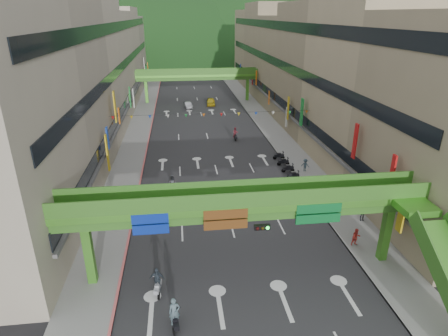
% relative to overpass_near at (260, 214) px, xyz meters
% --- Properties ---
extents(ground, '(320.00, 320.00, 0.00)m').
position_rel_overpass_near_xyz_m(ground, '(-0.93, -5.38, -5.21)').
color(ground, black).
rests_on(ground, ground).
extents(road_slab, '(18.00, 140.00, 0.02)m').
position_rel_overpass_near_xyz_m(road_slab, '(-0.93, 44.62, -5.20)').
color(road_slab, '#28282B').
rests_on(road_slab, ground).
extents(sidewalk_left, '(4.00, 140.00, 0.15)m').
position_rel_overpass_near_xyz_m(sidewalk_left, '(-11.93, 44.62, -5.13)').
color(sidewalk_left, gray).
rests_on(sidewalk_left, ground).
extents(sidewalk_right, '(4.00, 140.00, 0.15)m').
position_rel_overpass_near_xyz_m(sidewalk_right, '(10.07, 44.62, -5.13)').
color(sidewalk_right, gray).
rests_on(sidewalk_right, ground).
extents(curb_left, '(0.20, 140.00, 0.18)m').
position_rel_overpass_near_xyz_m(curb_left, '(-10.03, 44.62, -5.12)').
color(curb_left, '#CC5959').
rests_on(curb_left, ground).
extents(curb_right, '(0.20, 140.00, 0.18)m').
position_rel_overpass_near_xyz_m(curb_right, '(8.17, 44.62, -5.12)').
color(curb_right, gray).
rests_on(curb_right, ground).
extents(building_row_left, '(12.80, 95.00, 19.00)m').
position_rel_overpass_near_xyz_m(building_row_left, '(-19.86, 44.62, 4.25)').
color(building_row_left, '#9E937F').
rests_on(building_row_left, ground).
extents(building_row_right, '(12.80, 95.00, 19.00)m').
position_rel_overpass_near_xyz_m(building_row_right, '(18.00, 44.62, 4.25)').
color(building_row_right, gray).
rests_on(building_row_right, ground).
extents(overpass_near, '(28.00, 12.27, 7.10)m').
position_rel_overpass_near_xyz_m(overpass_near, '(0.00, 0.00, 0.00)').
color(overpass_near, '#4C9E2D').
rests_on(overpass_near, ground).
extents(overpass_far, '(28.00, 2.20, 7.10)m').
position_rel_overpass_near_xyz_m(overpass_far, '(-0.93, 59.62, 0.20)').
color(overpass_far, '#4C9E2D').
rests_on(overpass_far, ground).
extents(hill_left, '(168.00, 140.00, 112.00)m').
position_rel_overpass_near_xyz_m(hill_left, '(-15.93, 154.62, -5.21)').
color(hill_left, '#1C4419').
rests_on(hill_left, ground).
extents(hill_right, '(208.00, 176.00, 128.00)m').
position_rel_overpass_near_xyz_m(hill_right, '(24.07, 174.62, -5.21)').
color(hill_right, '#1C4419').
rests_on(hill_right, ground).
extents(bunting_string, '(26.00, 0.36, 0.47)m').
position_rel_overpass_near_xyz_m(bunting_string, '(-0.93, 24.62, 0.75)').
color(bunting_string, black).
rests_on(bunting_string, ground).
extents(scooter_rider_near, '(0.75, 1.60, 2.23)m').
position_rel_overpass_near_xyz_m(scooter_rider_near, '(-6.06, -4.38, -4.14)').
color(scooter_rider_near, black).
rests_on(scooter_rider_near, ground).
extents(scooter_rider_mid, '(0.86, 1.60, 2.02)m').
position_rel_overpass_near_xyz_m(scooter_rider_mid, '(3.21, 31.96, -4.17)').
color(scooter_rider_mid, black).
rests_on(scooter_rider_mid, ground).
extents(scooter_rider_left, '(1.09, 1.60, 2.12)m').
position_rel_overpass_near_xyz_m(scooter_rider_left, '(-7.25, -1.13, -4.13)').
color(scooter_rider_left, '#999BA1').
rests_on(scooter_rider_left, ground).
extents(scooter_rider_far, '(0.82, 1.60, 2.00)m').
position_rel_overpass_near_xyz_m(scooter_rider_far, '(-6.29, 14.90, -4.20)').
color(scooter_rider_far, maroon).
rests_on(scooter_rider_far, ground).
extents(parked_scooter_row, '(1.60, 11.55, 1.08)m').
position_rel_overpass_near_xyz_m(parked_scooter_row, '(7.74, 17.62, -4.68)').
color(parked_scooter_row, black).
rests_on(parked_scooter_row, ground).
extents(car_silver, '(1.86, 3.93, 1.24)m').
position_rel_overpass_near_xyz_m(car_silver, '(-3.31, 53.82, -4.58)').
color(car_silver, gray).
rests_on(car_silver, ground).
extents(car_yellow, '(2.02, 4.47, 1.49)m').
position_rel_overpass_near_xyz_m(car_yellow, '(1.62, 56.08, -4.46)').
color(car_yellow, gold).
rests_on(car_yellow, ground).
extents(pedestrian_red, '(0.82, 0.68, 1.54)m').
position_rel_overpass_near_xyz_m(pedestrian_red, '(8.87, 2.62, -4.44)').
color(pedestrian_red, red).
rests_on(pedestrian_red, ground).
extents(pedestrian_dark, '(0.97, 0.59, 1.54)m').
position_rel_overpass_near_xyz_m(pedestrian_dark, '(11.27, 6.43, -4.43)').
color(pedestrian_dark, black).
rests_on(pedestrian_dark, ground).
extents(pedestrian_blue, '(0.86, 0.78, 1.55)m').
position_rel_overpass_near_xyz_m(pedestrian_blue, '(9.79, 18.52, -4.43)').
color(pedestrian_blue, '#31434D').
rests_on(pedestrian_blue, ground).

